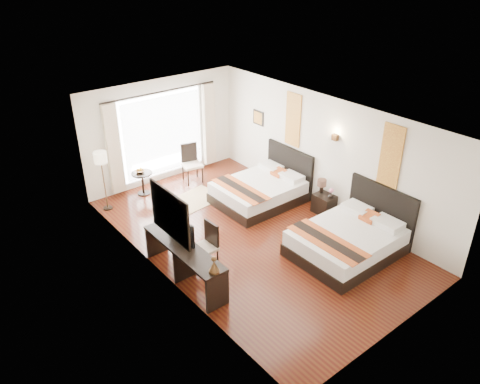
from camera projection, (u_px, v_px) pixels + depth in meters
floor at (251, 236)px, 10.53m from camera, size 4.50×7.50×0.01m
ceiling at (253, 117)px, 9.22m from camera, size 4.50×7.50×0.02m
wall_headboard at (324, 154)px, 11.11m from camera, size 0.01×7.50×2.80m
wall_desk at (159, 214)px, 8.63m from camera, size 0.01×7.50×2.80m
wall_window at (162, 131)px, 12.45m from camera, size 4.50×0.01×2.80m
wall_entry at (406, 263)px, 7.29m from camera, size 4.50×0.01×2.80m
window_glass at (162, 135)px, 12.49m from camera, size 2.40×0.02×2.20m
sheer_curtain at (164, 135)px, 12.45m from camera, size 2.30×0.02×2.10m
drape_left at (114, 150)px, 11.63m from camera, size 0.35×0.14×2.35m
drape_right at (209, 125)px, 13.23m from camera, size 0.35×0.14×2.35m
art_panel_near at (391, 156)px, 9.61m from camera, size 0.03×0.50×1.35m
art_panel_far at (293, 120)px, 11.59m from camera, size 0.03×0.50×1.35m
wall_sconce at (335, 137)px, 10.61m from camera, size 0.10×0.14×0.14m
mirror_frame at (170, 214)px, 8.32m from camera, size 0.04×1.25×0.95m
mirror_glass at (171, 214)px, 8.34m from camera, size 0.01×1.12×0.82m
bed_near at (349, 239)px, 9.80m from camera, size 2.23×1.74×1.26m
bed_far at (261, 190)px, 11.81m from camera, size 2.14×1.67×1.21m
nightstand at (324, 204)px, 11.32m from camera, size 0.40×0.50×0.48m
table_lamp at (322, 184)px, 11.18m from camera, size 0.22×0.22×0.35m
vase at (331, 194)px, 11.05m from camera, size 0.15×0.15×0.14m
console_desk at (184, 263)px, 9.00m from camera, size 0.50×2.20×0.76m
television at (177, 230)px, 8.88m from camera, size 0.15×0.84×0.48m
bronze_figurine at (214, 265)px, 8.07m from camera, size 0.20×0.20×0.29m
desk_chair at (205, 254)px, 9.39m from camera, size 0.47×0.47×0.97m
floor_lamp at (101, 161)px, 11.00m from camera, size 0.30×0.30×1.51m
side_table at (143, 183)px, 12.14m from camera, size 0.53×0.53×0.61m
fruit_bowl at (140, 172)px, 11.99m from camera, size 0.30×0.30×0.06m
window_chair at (192, 170)px, 12.81m from camera, size 0.58×0.58×1.05m
jute_rug at (194, 200)px, 11.97m from camera, size 1.51×1.13×0.01m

